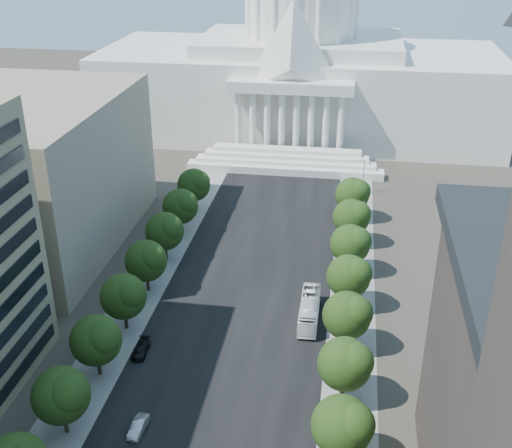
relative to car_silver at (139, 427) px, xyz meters
The scene contains 26 objects.
road_asphalt 41.35m from the car_silver, 78.02° to the left, with size 30.00×260.00×0.01m, color black.
sidewalk_left 41.77m from the car_silver, 104.45° to the left, with size 8.00×260.00×0.02m, color gray.
sidewalk_right 48.96m from the car_silver, 55.71° to the left, with size 8.00×260.00×0.02m, color gray.
capitol 136.97m from the car_silver, 86.37° to the left, with size 120.00×56.00×73.00m.
office_block_left_far 65.59m from the car_silver, 128.01° to the left, with size 38.00×52.00×30.00m, color gray.
tree_l_d 10.86m from the car_silver, 169.10° to the right, with size 7.79×7.60×9.97m.
tree_l_e 14.83m from the car_silver, 131.54° to the left, with size 7.79×7.60×9.97m.
tree_l_f 24.70m from the car_silver, 112.20° to the left, with size 7.79×7.60×9.97m.
tree_l_g 35.89m from the car_silver, 104.85° to the left, with size 7.79×7.60×9.97m.
tree_l_h 47.48m from the car_silver, 101.11° to the left, with size 7.79×7.60×9.97m.
tree_l_i 59.23m from the car_silver, 98.86° to the left, with size 7.79×7.60×9.97m.
tree_l_j 71.06m from the car_silver, 97.37° to the left, with size 7.79×7.60×9.97m.
tree_r_d 27.57m from the car_silver, ahead, with size 7.79×7.60×9.97m.
tree_r_e 29.36m from the car_silver, 20.85° to the left, with size 7.79×7.60×9.97m.
tree_r_f 35.39m from the car_silver, 39.58° to the left, with size 7.79×7.60×9.97m.
tree_r_g 43.93m from the car_silver, 51.84° to the left, with size 7.79×7.60×9.97m.
tree_r_h 53.82m from the car_silver, 59.80° to the left, with size 7.79×7.60×9.97m.
tree_r_i 64.42m from the car_silver, 65.20° to the left, with size 7.79×7.60×9.97m.
tree_r_j 75.45m from the car_silver, 69.03° to the left, with size 7.79×7.60×9.97m.
streetlight_c 30.76m from the car_silver, 20.14° to the left, with size 2.61×0.44×9.00m.
streetlight_d 45.75m from the car_silver, 51.21° to the left, with size 2.61×0.44×9.00m.
streetlight_e 67.01m from the car_silver, 64.77° to the left, with size 2.61×0.44×9.00m.
streetlight_f 90.21m from the car_silver, 71.56° to the left, with size 2.61×0.44×9.00m.
car_silver is the anchor object (origin of this frame).
car_dark_b 16.99m from the car_silver, 106.84° to the left, with size 2.12×5.20×1.51m, color black.
city_bus 36.03m from the car_silver, 55.51° to the left, with size 3.09×13.19×3.68m, color white.
Camera 1 is at (16.67, -12.14, 62.11)m, focal length 45.00 mm.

